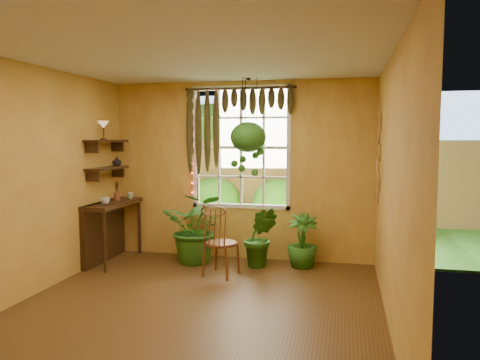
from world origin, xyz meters
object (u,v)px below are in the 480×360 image
object	(u,v)px
potted_plant_left	(197,228)
potted_plant_mid	(260,237)
hanging_basket	(248,139)
counter_ledge	(107,225)
windsor_chair	(220,252)

from	to	relation	value
potted_plant_left	potted_plant_mid	distance (m)	0.95
potted_plant_left	hanging_basket	size ratio (longest dim) A/B	0.74
potted_plant_left	potted_plant_mid	bearing A→B (deg)	-1.58
counter_ledge	hanging_basket	bearing A→B (deg)	8.68
counter_ledge	hanging_basket	xyz separation A→B (m)	(2.09, 0.32, 1.28)
counter_ledge	potted_plant_mid	distance (m)	2.31
windsor_chair	counter_ledge	bearing A→B (deg)	-177.37
potted_plant_mid	windsor_chair	bearing A→B (deg)	-129.31
counter_ledge	windsor_chair	distance (m)	1.90
counter_ledge	hanging_basket	world-z (taller)	hanging_basket
counter_ledge	potted_plant_mid	world-z (taller)	counter_ledge
windsor_chair	potted_plant_mid	distance (m)	0.71
counter_ledge	windsor_chair	bearing A→B (deg)	-10.92
counter_ledge	potted_plant_mid	size ratio (longest dim) A/B	1.39
counter_ledge	potted_plant_left	bearing A→B (deg)	8.99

